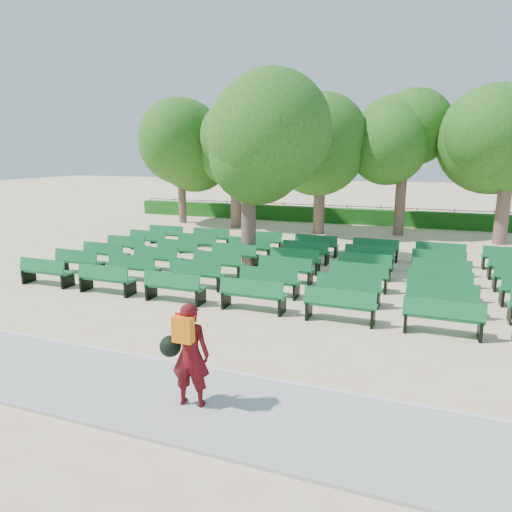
# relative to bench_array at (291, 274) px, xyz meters

# --- Properties ---
(ground) EXTENTS (120.00, 120.00, 0.00)m
(ground) POSITION_rel_bench_array_xyz_m (-1.39, -0.98, -0.09)
(ground) COLOR beige
(paving) EXTENTS (30.00, 2.20, 0.06)m
(paving) POSITION_rel_bench_array_xyz_m (-1.39, -8.38, -0.06)
(paving) COLOR #A4A4A0
(paving) RESTS_ON ground
(curb) EXTENTS (30.00, 0.12, 0.10)m
(curb) POSITION_rel_bench_array_xyz_m (-1.39, -7.23, -0.04)
(curb) COLOR silver
(curb) RESTS_ON ground
(hedge) EXTENTS (26.00, 0.70, 0.90)m
(hedge) POSITION_rel_bench_array_xyz_m (-1.39, 13.02, 0.36)
(hedge) COLOR #195616
(hedge) RESTS_ON ground
(fence) EXTENTS (26.00, 0.10, 1.02)m
(fence) POSITION_rel_bench_array_xyz_m (-1.39, 13.42, -0.09)
(fence) COLOR black
(fence) RESTS_ON ground
(tree_line) EXTENTS (21.80, 6.80, 7.04)m
(tree_line) POSITION_rel_bench_array_xyz_m (-1.39, 9.02, -0.09)
(tree_line) COLOR #285F19
(tree_line) RESTS_ON ground
(bench_array) EXTENTS (1.77, 0.62, 1.10)m
(bench_array) POSITION_rel_bench_array_xyz_m (0.00, 0.00, 0.00)
(bench_array) COLOR #126B31
(bench_array) RESTS_ON ground
(tree_among) EXTENTS (4.43, 4.43, 6.15)m
(tree_among) POSITION_rel_bench_array_xyz_m (-1.90, 0.89, 4.04)
(tree_among) COLOR brown
(tree_among) RESTS_ON ground
(person) EXTENTS (0.85, 0.54, 1.74)m
(person) POSITION_rel_bench_array_xyz_m (0.74, -8.44, 0.87)
(person) COLOR #4D0B0F
(person) RESTS_ON ground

